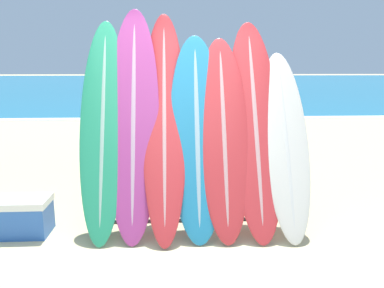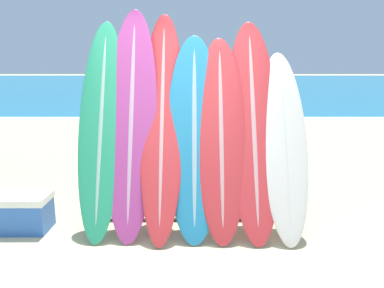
% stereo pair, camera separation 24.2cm
% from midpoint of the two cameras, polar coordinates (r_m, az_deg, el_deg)
% --- Properties ---
extents(ground_plane, '(160.00, 160.00, 0.00)m').
position_cam_midpoint_polar(ground_plane, '(3.63, -3.81, -17.57)').
color(ground_plane, beige).
extents(ocean_water, '(120.00, 60.00, 0.01)m').
position_cam_midpoint_polar(ocean_water, '(42.14, -3.21, 9.38)').
color(ocean_water, teal).
rests_on(ocean_water, ground_plane).
extents(surfboard_rack, '(2.27, 0.04, 0.79)m').
position_cam_midpoint_polar(surfboard_rack, '(4.06, -1.11, -7.51)').
color(surfboard_rack, '#47474C').
rests_on(surfboard_rack, ground_plane).
extents(surfboard_slot_0, '(0.48, 1.06, 2.29)m').
position_cam_midpoint_polar(surfboard_slot_0, '(4.11, -15.07, 2.53)').
color(surfboard_slot_0, '#289E70').
rests_on(surfboard_slot_0, ground_plane).
extents(surfboard_slot_1, '(0.55, 1.11, 2.43)m').
position_cam_midpoint_polar(surfboard_slot_1, '(4.07, -10.60, 3.66)').
color(surfboard_slot_1, '#B23D8E').
rests_on(surfboard_slot_1, ground_plane).
extents(surfboard_slot_2, '(0.48, 1.34, 2.40)m').
position_cam_midpoint_polar(surfboard_slot_2, '(4.07, -5.94, 3.60)').
color(surfboard_slot_2, red).
rests_on(surfboard_slot_2, ground_plane).
extents(surfboard_slot_3, '(0.60, 1.03, 2.13)m').
position_cam_midpoint_polar(surfboard_slot_3, '(4.00, -0.95, 1.58)').
color(surfboard_slot_3, teal).
rests_on(surfboard_slot_3, ground_plane).
extents(surfboard_slot_4, '(0.54, 1.07, 2.11)m').
position_cam_midpoint_polar(surfboard_slot_4, '(4.01, 3.13, 1.42)').
color(surfboard_slot_4, red).
rests_on(surfboard_slot_4, ground_plane).
extents(surfboard_slot_5, '(0.56, 1.22, 2.30)m').
position_cam_midpoint_polar(surfboard_slot_5, '(4.12, 7.95, 2.93)').
color(surfboard_slot_5, red).
rests_on(surfboard_slot_5, ground_plane).
extents(surfboard_slot_6, '(0.49, 1.08, 1.95)m').
position_cam_midpoint_polar(surfboard_slot_6, '(4.13, 12.44, 0.29)').
color(surfboard_slot_6, silver).
rests_on(surfboard_slot_6, ground_plane).
extents(person_near_water, '(0.28, 0.22, 1.67)m').
position_cam_midpoint_polar(person_near_water, '(7.04, -13.84, 4.39)').
color(person_near_water, '#846047').
rests_on(person_near_water, ground_plane).
extents(person_mid_beach, '(0.20, 0.25, 1.52)m').
position_cam_midpoint_polar(person_mid_beach, '(10.24, -2.38, 6.49)').
color(person_mid_beach, tan).
rests_on(person_mid_beach, ground_plane).
extents(person_far_left, '(0.31, 0.29, 1.80)m').
position_cam_midpoint_polar(person_far_left, '(8.27, 0.12, 6.29)').
color(person_far_left, beige).
rests_on(person_far_left, ground_plane).
extents(cooler_box, '(0.57, 0.39, 0.40)m').
position_cam_midpoint_polar(cooler_box, '(4.50, -25.80, -9.87)').
color(cooler_box, '#2D60B7').
rests_on(cooler_box, ground_plane).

